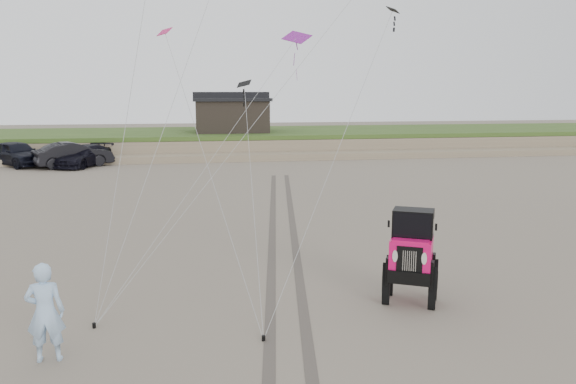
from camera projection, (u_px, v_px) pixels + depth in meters
The scene contains 11 objects.
ground at pixel (248, 338), 12.04m from camera, with size 160.00×160.00×0.00m, color #6B6054.
dune_ridge at pixel (208, 142), 48.30m from camera, with size 160.00×14.25×1.73m.
cabin at pixel (231, 114), 47.70m from camera, with size 6.40×5.40×3.35m.
truck_a at pixel (17, 153), 39.01m from camera, with size 2.08×5.17×1.76m, color black.
truck_b at pixel (73, 155), 38.63m from camera, with size 1.80×5.17×1.70m, color black.
truck_c at pixel (84, 156), 38.91m from camera, with size 2.06×5.06×1.47m, color black.
jeep at pixel (411, 267), 13.85m from camera, with size 2.17×5.04×1.88m, color #E40C5E, non-canonical shape.
man at pixel (45, 312), 10.85m from camera, with size 0.73×0.48×2.00m, color #91B6E1.
stake_main at pixel (94, 325), 12.51m from camera, with size 0.08×0.08×0.12m, color black.
stake_aux at pixel (264, 338), 11.87m from camera, with size 0.08×0.08×0.12m, color black.
tire_tracks at pixel (283, 238), 20.12m from camera, with size 5.22×29.74×0.01m.
Camera 1 is at (-0.96, -11.27, 5.23)m, focal length 35.00 mm.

